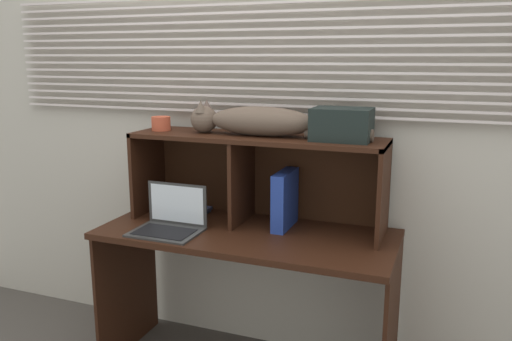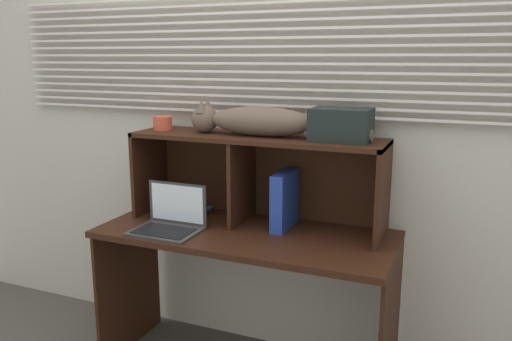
{
  "view_description": "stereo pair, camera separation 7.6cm",
  "coord_description": "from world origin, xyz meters",
  "px_view_note": "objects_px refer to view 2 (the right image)",
  "views": [
    {
      "loc": [
        0.89,
        -1.99,
        1.58
      ],
      "look_at": [
        0.0,
        0.34,
        1.03
      ],
      "focal_mm": 36.42,
      "sensor_mm": 36.0,
      "label": 1
    },
    {
      "loc": [
        0.96,
        -1.96,
        1.58
      ],
      "look_at": [
        0.0,
        0.34,
        1.03
      ],
      "focal_mm": 36.42,
      "sensor_mm": 36.0,
      "label": 2
    }
  ],
  "objects_px": {
    "cat": "(256,121)",
    "storage_box": "(341,125)",
    "book_stack": "(191,212)",
    "laptop": "(170,221)",
    "binder_upright": "(285,200)",
    "small_basket": "(163,123)"
  },
  "relations": [
    {
      "from": "small_basket",
      "to": "storage_box",
      "type": "height_order",
      "value": "storage_box"
    },
    {
      "from": "laptop",
      "to": "small_basket",
      "type": "relative_size",
      "value": 3.27
    },
    {
      "from": "book_stack",
      "to": "storage_box",
      "type": "xyz_separation_m",
      "value": [
        0.79,
        -0.0,
        0.51
      ]
    },
    {
      "from": "binder_upright",
      "to": "storage_box",
      "type": "xyz_separation_m",
      "value": [
        0.27,
        0.0,
        0.38
      ]
    },
    {
      "from": "book_stack",
      "to": "storage_box",
      "type": "distance_m",
      "value": 0.94
    },
    {
      "from": "cat",
      "to": "storage_box",
      "type": "height_order",
      "value": "cat"
    },
    {
      "from": "book_stack",
      "to": "small_basket",
      "type": "bearing_deg",
      "value": -178.31
    },
    {
      "from": "laptop",
      "to": "book_stack",
      "type": "height_order",
      "value": "laptop"
    },
    {
      "from": "laptop",
      "to": "binder_upright",
      "type": "bearing_deg",
      "value": 26.63
    },
    {
      "from": "cat",
      "to": "binder_upright",
      "type": "distance_m",
      "value": 0.41
    },
    {
      "from": "book_stack",
      "to": "storage_box",
      "type": "bearing_deg",
      "value": -0.33
    },
    {
      "from": "book_stack",
      "to": "storage_box",
      "type": "relative_size",
      "value": 0.78
    },
    {
      "from": "binder_upright",
      "to": "small_basket",
      "type": "distance_m",
      "value": 0.76
    },
    {
      "from": "binder_upright",
      "to": "book_stack",
      "type": "distance_m",
      "value": 0.54
    },
    {
      "from": "binder_upright",
      "to": "small_basket",
      "type": "relative_size",
      "value": 2.87
    },
    {
      "from": "binder_upright",
      "to": "book_stack",
      "type": "relative_size",
      "value": 1.34
    },
    {
      "from": "laptop",
      "to": "small_basket",
      "type": "xyz_separation_m",
      "value": [
        -0.18,
        0.25,
        0.44
      ]
    },
    {
      "from": "cat",
      "to": "storage_box",
      "type": "relative_size",
      "value": 3.4
    },
    {
      "from": "cat",
      "to": "laptop",
      "type": "xyz_separation_m",
      "value": [
        -0.35,
        -0.25,
        -0.47
      ]
    },
    {
      "from": "binder_upright",
      "to": "book_stack",
      "type": "bearing_deg",
      "value": 179.51
    },
    {
      "from": "cat",
      "to": "small_basket",
      "type": "xyz_separation_m",
      "value": [
        -0.53,
        -0.0,
        -0.03
      ]
    },
    {
      "from": "book_stack",
      "to": "cat",
      "type": "bearing_deg",
      "value": -0.69
    }
  ]
}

